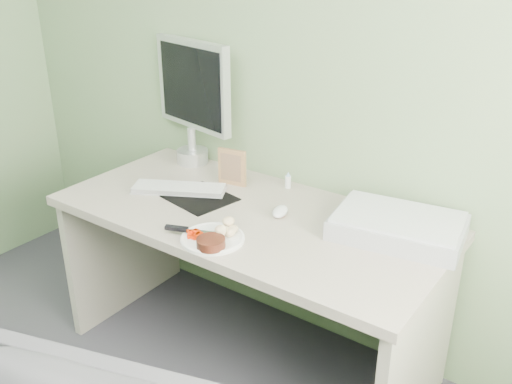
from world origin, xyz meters
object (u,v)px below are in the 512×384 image
Objects in this scene: plate at (213,239)px; scanner at (398,227)px; desk at (248,252)px; monitor at (193,95)px.

plate is 0.69m from scanner.
desk is at bearing -172.25° from scanner.
plate is at bearing -83.35° from desk.
monitor is at bearing 163.82° from scanner.
scanner is at bearing 16.36° from desk.
monitor is (-0.58, 0.57, 0.33)m from plate.
monitor reaches higher than desk.
plate is 0.50× the size of scanner.
desk is at bearing -18.46° from monitor.
plate is 0.88m from monitor.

